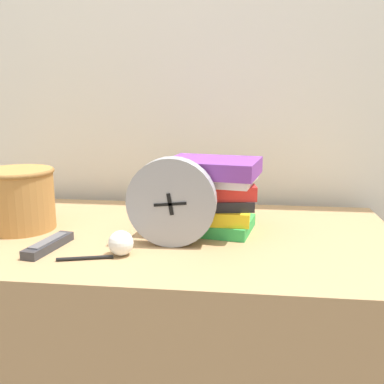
# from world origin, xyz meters

# --- Properties ---
(wall_back) EXTENTS (6.00, 0.04, 2.40)m
(wall_back) POSITION_xyz_m (0.00, 0.74, 1.20)
(wall_back) COLOR silver
(wall_back) RESTS_ON ground_plane
(desk) EXTENTS (1.30, 0.67, 0.71)m
(desk) POSITION_xyz_m (0.00, 0.33, 0.36)
(desk) COLOR tan
(desk) RESTS_ON ground_plane
(desk_clock) EXTENTS (0.21, 0.05, 0.21)m
(desk_clock) POSITION_xyz_m (0.09, 0.25, 0.82)
(desk_clock) COLOR #99999E
(desk_clock) RESTS_ON desk
(book_stack) EXTENTS (0.26, 0.23, 0.19)m
(book_stack) POSITION_xyz_m (0.18, 0.38, 0.81)
(book_stack) COLOR green
(book_stack) RESTS_ON desk
(basket) EXTENTS (0.19, 0.19, 0.16)m
(basket) POSITION_xyz_m (-0.33, 0.33, 0.80)
(basket) COLOR #B27A3D
(basket) RESTS_ON desk
(tv_remote) EXTENTS (0.06, 0.16, 0.02)m
(tv_remote) POSITION_xyz_m (-0.18, 0.18, 0.72)
(tv_remote) COLOR #333338
(tv_remote) RESTS_ON desk
(crumpled_paper_ball) EXTENTS (0.06, 0.06, 0.06)m
(crumpled_paper_ball) POSITION_xyz_m (-0.01, 0.16, 0.74)
(crumpled_paper_ball) COLOR white
(crumpled_paper_ball) RESTS_ON desk
(pen) EXTENTS (0.12, 0.04, 0.01)m
(pen) POSITION_xyz_m (-0.08, 0.13, 0.72)
(pen) COLOR black
(pen) RESTS_ON desk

